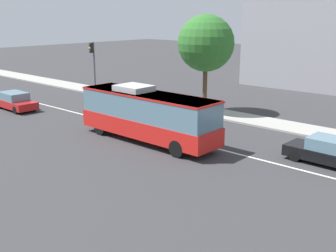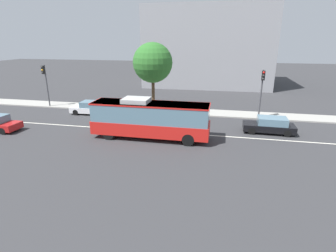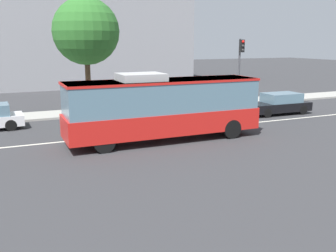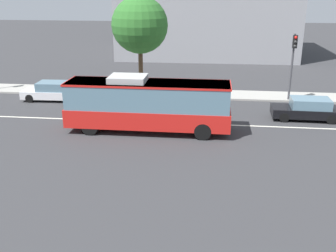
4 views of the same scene
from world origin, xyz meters
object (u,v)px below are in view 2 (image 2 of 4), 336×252
at_px(sedan_white, 92,108).
at_px(traffic_light_near_corner, 262,86).
at_px(transit_bus, 150,118).
at_px(sedan_black, 270,125).
at_px(traffic_light_mid_block, 45,79).
at_px(street_tree_kerbside_left, 153,63).

relative_size(sedan_white, traffic_light_near_corner, 0.88).
xyz_separation_m(transit_bus, sedan_black, (10.28, 3.48, -1.09)).
bearing_deg(traffic_light_near_corner, sedan_black, 6.41).
bearing_deg(sedan_white, sedan_black, 169.95).
distance_m(traffic_light_near_corner, traffic_light_mid_block, 25.20).
xyz_separation_m(sedan_white, traffic_light_mid_block, (-6.75, 1.74, 2.84)).
bearing_deg(sedan_black, traffic_light_mid_block, -8.64).
xyz_separation_m(sedan_white, street_tree_kerbside_left, (6.62, 2.49, 4.90)).
relative_size(sedan_white, traffic_light_mid_block, 0.88).
height_order(sedan_white, traffic_light_mid_block, traffic_light_mid_block).
distance_m(traffic_light_near_corner, street_tree_kerbside_left, 12.03).
height_order(sedan_black, traffic_light_near_corner, traffic_light_near_corner).
bearing_deg(transit_bus, traffic_light_near_corner, 38.64).
bearing_deg(street_tree_kerbside_left, transit_bus, -77.03).
bearing_deg(transit_bus, street_tree_kerbside_left, 103.14).
bearing_deg(street_tree_kerbside_left, traffic_light_near_corner, -3.78).
bearing_deg(traffic_light_near_corner, traffic_light_mid_block, -89.41).
xyz_separation_m(transit_bus, traffic_light_near_corner, (9.84, 7.82, 1.75)).
bearing_deg(transit_bus, sedan_white, 144.75).
distance_m(sedan_black, traffic_light_mid_block, 26.16).
distance_m(transit_bus, traffic_light_mid_block, 17.34).
bearing_deg(sedan_black, street_tree_kerbside_left, -21.62).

